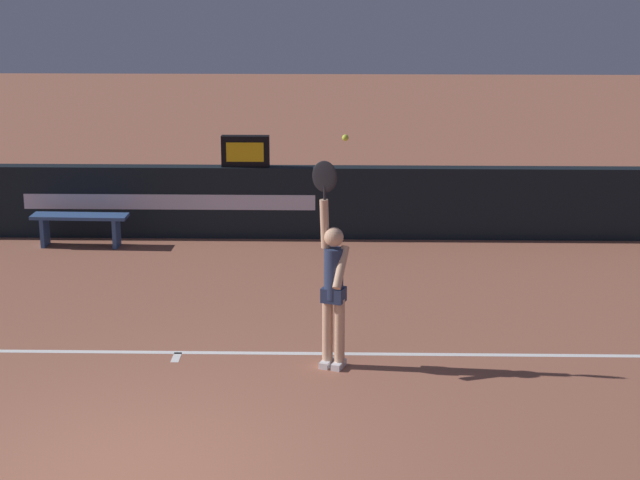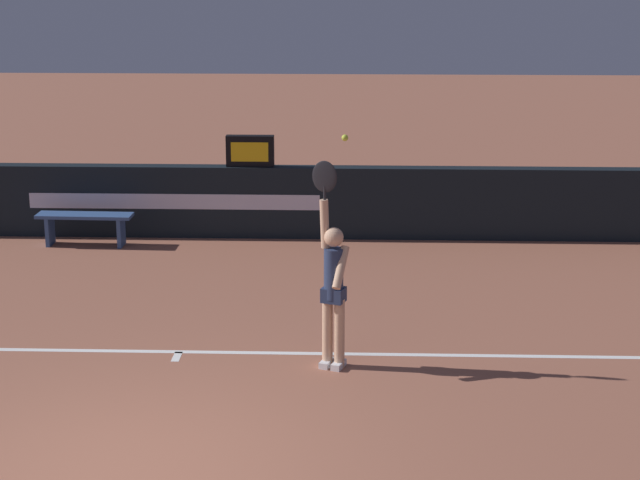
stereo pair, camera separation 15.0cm
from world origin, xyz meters
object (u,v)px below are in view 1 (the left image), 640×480
(speed_display, at_px, (245,151))
(tennis_player, at_px, (333,285))
(tennis_ball, at_px, (345,138))
(courtside_bench_near, at_px, (80,222))

(speed_display, xyz_separation_m, tennis_player, (1.41, -5.43, -0.43))
(tennis_ball, relative_size, courtside_bench_near, 0.05)
(tennis_player, relative_size, tennis_ball, 33.87)
(speed_display, distance_m, tennis_player, 5.63)
(speed_display, relative_size, tennis_ball, 10.94)
(courtside_bench_near, bearing_deg, tennis_player, -50.99)
(tennis_player, height_order, courtside_bench_near, tennis_player)
(speed_display, bearing_deg, tennis_player, -75.40)
(tennis_ball, bearing_deg, speed_display, 105.12)
(tennis_player, xyz_separation_m, courtside_bench_near, (-3.91, 4.82, -0.57))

